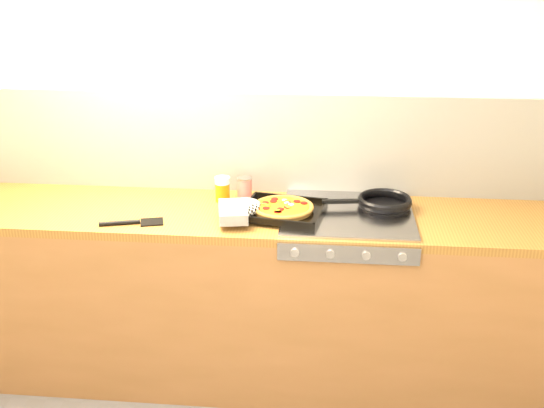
# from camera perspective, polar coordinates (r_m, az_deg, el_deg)

# --- Properties ---
(room_shell) EXTENTS (3.20, 3.20, 3.20)m
(room_shell) POSITION_cam_1_polar(r_m,az_deg,el_deg) (3.17, -1.28, 5.46)
(room_shell) COLOR white
(room_shell) RESTS_ON ground
(counter_run) EXTENTS (3.20, 0.62, 0.90)m
(counter_run) POSITION_cam_1_polar(r_m,az_deg,el_deg) (3.18, -1.77, -8.21)
(counter_run) COLOR brown
(counter_run) RESTS_ON ground
(stovetop) EXTENTS (0.60, 0.56, 0.02)m
(stovetop) POSITION_cam_1_polar(r_m,az_deg,el_deg) (2.96, 6.79, -0.90)
(stovetop) COLOR #9A9A9F
(stovetop) RESTS_ON counter_run
(pizza_on_tray) EXTENTS (0.50, 0.40, 0.06)m
(pizza_on_tray) POSITION_cam_1_polar(r_m,az_deg,el_deg) (2.91, -0.22, -0.43)
(pizza_on_tray) COLOR black
(pizza_on_tray) RESTS_ON stovetop
(frying_pan) EXTENTS (0.44, 0.29, 0.04)m
(frying_pan) POSITION_cam_1_polar(r_m,az_deg,el_deg) (3.03, 9.95, 0.15)
(frying_pan) COLOR black
(frying_pan) RESTS_ON stovetop
(tomato_can) EXTENTS (0.08, 0.08, 0.10)m
(tomato_can) POSITION_cam_1_polar(r_m,az_deg,el_deg) (3.15, -2.48, 1.49)
(tomato_can) COLOR #AD0E13
(tomato_can) RESTS_ON counter_run
(juice_glass) EXTENTS (0.08, 0.08, 0.12)m
(juice_glass) POSITION_cam_1_polar(r_m,az_deg,el_deg) (3.10, -4.46, 1.35)
(juice_glass) COLOR orange
(juice_glass) RESTS_ON counter_run
(wooden_spoon) EXTENTS (0.30, 0.07, 0.02)m
(wooden_spoon) POSITION_cam_1_polar(r_m,az_deg,el_deg) (3.12, 0.47, 0.53)
(wooden_spoon) COLOR #9F6643
(wooden_spoon) RESTS_ON counter_run
(black_spatula) EXTENTS (0.29, 0.13, 0.02)m
(black_spatula) POSITION_cam_1_polar(r_m,az_deg,el_deg) (2.91, -12.34, -1.63)
(black_spatula) COLOR black
(black_spatula) RESTS_ON counter_run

